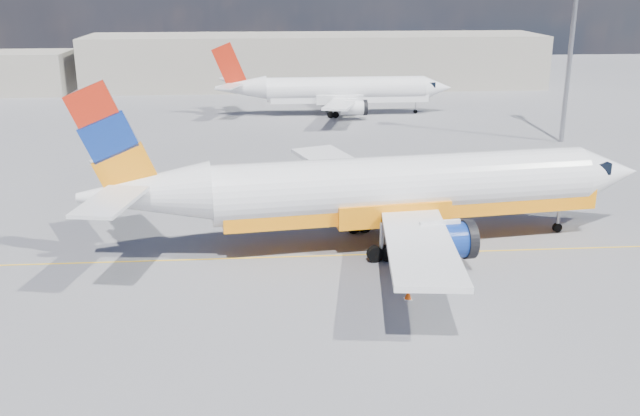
{
  "coord_description": "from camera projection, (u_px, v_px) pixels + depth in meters",
  "views": [
    {
      "loc": [
        -3.32,
        -37.5,
        16.18
      ],
      "look_at": [
        -0.19,
        1.73,
        3.5
      ],
      "focal_mm": 40.0,
      "sensor_mm": 36.0,
      "label": 1
    }
  ],
  "objects": [
    {
      "name": "ground",
      "position": [
        326.0,
        275.0,
        40.79
      ],
      "size": [
        240.0,
        240.0,
        0.0
      ],
      "primitive_type": "plane",
      "color": "#5E5E63",
      "rests_on": "ground"
    },
    {
      "name": "taxi_line",
      "position": [
        322.0,
        256.0,
        43.64
      ],
      "size": [
        70.0,
        0.15,
        0.01
      ],
      "primitive_type": "cube",
      "color": "yellow",
      "rests_on": "ground"
    },
    {
      "name": "terminal_main",
      "position": [
        316.0,
        61.0,
        111.1
      ],
      "size": [
        70.0,
        14.0,
        8.0
      ],
      "primitive_type": "cube",
      "color": "#A9A191",
      "rests_on": "ground"
    },
    {
      "name": "main_jet",
      "position": [
        387.0,
        190.0,
        44.33
      ],
      "size": [
        36.36,
        28.5,
        11.01
      ],
      "rotation": [
        0.0,
        0.0,
        0.13
      ],
      "color": "white",
      "rests_on": "ground"
    },
    {
      "name": "second_jet",
      "position": [
        338.0,
        91.0,
        88.05
      ],
      "size": [
        29.64,
        23.47,
        8.99
      ],
      "rotation": [
        0.0,
        0.0,
        0.01
      ],
      "color": "white",
      "rests_on": "ground"
    },
    {
      "name": "traffic_cone",
      "position": [
        408.0,
        294.0,
        37.64
      ],
      "size": [
        0.42,
        0.42,
        0.59
      ],
      "color": "white",
      "rests_on": "ground"
    },
    {
      "name": "floodlight_mast",
      "position": [
        575.0,
        9.0,
        70.11
      ],
      "size": [
        1.63,
        1.63,
        22.29
      ],
      "color": "gray",
      "rests_on": "ground"
    }
  ]
}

